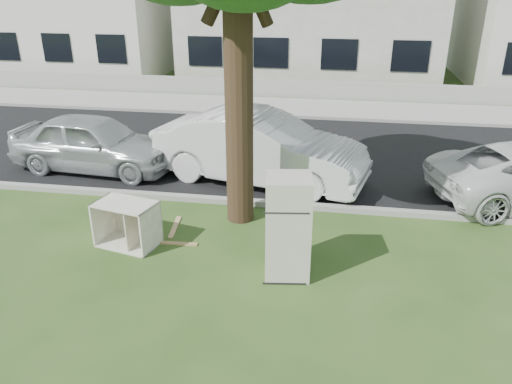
% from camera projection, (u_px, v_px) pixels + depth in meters
% --- Properties ---
extents(ground, '(120.00, 120.00, 0.00)m').
position_uv_depth(ground, '(244.00, 267.00, 8.53)').
color(ground, '#2B4619').
extents(road, '(120.00, 7.00, 0.01)m').
position_uv_depth(road, '(283.00, 152.00, 13.94)').
color(road, black).
rests_on(road, ground).
extents(kerb_near, '(120.00, 0.18, 0.12)m').
position_uv_depth(kerb_near, '(264.00, 206.00, 10.74)').
color(kerb_near, gray).
rests_on(kerb_near, ground).
extents(kerb_far, '(120.00, 0.18, 0.12)m').
position_uv_depth(kerb_far, '(294.00, 118.00, 17.15)').
color(kerb_far, gray).
rests_on(kerb_far, ground).
extents(sidewalk, '(120.00, 2.80, 0.01)m').
position_uv_depth(sidewalk, '(298.00, 108.00, 18.46)').
color(sidewalk, gray).
rests_on(sidewalk, ground).
extents(low_wall, '(120.00, 0.15, 0.70)m').
position_uv_depth(low_wall, '(302.00, 89.00, 19.76)').
color(low_wall, gray).
rests_on(low_wall, ground).
extents(fridge, '(0.80, 0.76, 1.74)m').
position_uv_depth(fridge, '(288.00, 227.00, 7.99)').
color(fridge, beige).
rests_on(fridge, ground).
extents(cabinet, '(1.20, 0.90, 0.84)m').
position_uv_depth(cabinet, '(127.00, 224.00, 9.07)').
color(cabinet, beige).
rests_on(cabinet, ground).
extents(plank_a, '(1.26, 0.17, 0.03)m').
position_uv_depth(plank_a, '(164.00, 243.00, 9.25)').
color(plank_a, '#A2824E').
rests_on(plank_a, ground).
extents(plank_b, '(0.80, 0.66, 0.02)m').
position_uv_depth(plank_b, '(127.00, 240.00, 9.35)').
color(plank_b, '#A58756').
rests_on(plank_b, ground).
extents(plank_c, '(0.20, 0.89, 0.02)m').
position_uv_depth(plank_c, '(175.00, 227.00, 9.83)').
color(plank_c, tan).
rests_on(plank_c, ground).
extents(car_center, '(5.30, 2.91, 1.65)m').
position_uv_depth(car_center, '(260.00, 148.00, 11.71)').
color(car_center, silver).
rests_on(car_center, ground).
extents(car_left, '(4.29, 2.02, 1.42)m').
position_uv_depth(car_left, '(94.00, 143.00, 12.45)').
color(car_left, '#A8ABAF').
rests_on(car_left, ground).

